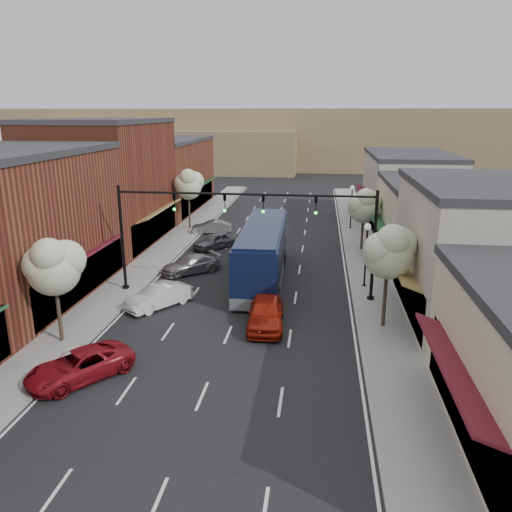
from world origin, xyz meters
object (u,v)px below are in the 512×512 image
(lamp_post_near, at_px, (367,245))
(red_hatchback, at_px, (266,312))
(tree_right_far, at_px, (364,205))
(parked_car_e, at_px, (212,227))
(signal_mast_left, at_px, (157,223))
(tree_right_near, at_px, (389,250))
(parked_car_d, at_px, (214,241))
(tree_left_far, at_px, (189,184))
(coach_bus, at_px, (263,252))
(signal_mast_right, at_px, (335,228))
(parked_car_b, at_px, (159,296))
(lamp_post_far, at_px, (352,200))
(tree_left_near, at_px, (54,265))
(parked_car_c, at_px, (191,264))
(parked_car_a, at_px, (80,366))

(lamp_post_near, relative_size, red_hatchback, 0.92)
(tree_right_far, distance_m, parked_car_e, 15.19)
(signal_mast_left, relative_size, tree_right_far, 1.51)
(tree_right_near, xyz_separation_m, parked_car_d, (-12.68, 15.06, -3.77))
(tree_left_far, bearing_deg, tree_right_far, -19.87)
(tree_right_near, relative_size, red_hatchback, 1.24)
(lamp_post_near, bearing_deg, coach_bus, 173.52)
(signal_mast_right, bearing_deg, parked_car_b, -165.91)
(lamp_post_far, relative_size, parked_car_d, 1.11)
(tree_left_far, relative_size, lamp_post_far, 1.38)
(tree_left_far, bearing_deg, tree_left_near, -90.00)
(signal_mast_left, relative_size, tree_left_near, 1.44)
(coach_bus, relative_size, parked_car_b, 3.05)
(tree_right_near, relative_size, tree_right_far, 1.10)
(tree_right_near, bearing_deg, parked_car_c, 147.69)
(signal_mast_left, distance_m, parked_car_a, 11.98)
(tree_left_far, xyz_separation_m, parked_car_b, (3.39, -20.58, -3.91))
(tree_left_near, relative_size, parked_car_c, 1.28)
(parked_car_a, bearing_deg, tree_right_far, 96.72)
(signal_mast_left, height_order, lamp_post_near, signal_mast_left)
(tree_left_far, bearing_deg, parked_car_c, -75.27)
(signal_mast_right, distance_m, tree_left_near, 16.05)
(parked_car_b, distance_m, parked_car_c, 6.79)
(signal_mast_right, height_order, tree_left_far, signal_mast_right)
(lamp_post_far, relative_size, coach_bus, 0.34)
(tree_right_far, distance_m, lamp_post_far, 8.13)
(tree_left_far, relative_size, parked_car_b, 1.45)
(signal_mast_left, xyz_separation_m, parked_car_a, (-0.07, -11.30, -3.97))
(lamp_post_near, distance_m, parked_car_d, 15.00)
(tree_left_near, bearing_deg, parked_car_a, -51.66)
(parked_car_b, bearing_deg, tree_left_far, 135.64)
(signal_mast_left, height_order, parked_car_a, signal_mast_left)
(red_hatchback, bearing_deg, parked_car_d, 107.99)
(tree_right_near, bearing_deg, red_hatchback, -175.12)
(signal_mast_right, distance_m, lamp_post_near, 3.69)
(signal_mast_right, height_order, parked_car_e, signal_mast_right)
(tree_right_near, height_order, parked_car_c, tree_right_near)
(tree_left_far, bearing_deg, parked_car_a, -84.98)
(parked_car_a, relative_size, parked_car_b, 1.11)
(tree_right_near, relative_size, parked_car_d, 1.49)
(red_hatchback, distance_m, parked_car_c, 10.91)
(tree_right_far, xyz_separation_m, parked_car_a, (-14.03, -23.25, -3.34))
(lamp_post_near, bearing_deg, parked_car_a, -134.34)
(tree_left_near, distance_m, parked_car_a, 5.46)
(lamp_post_far, height_order, parked_car_e, lamp_post_far)
(tree_left_near, bearing_deg, red_hatchback, 18.79)
(parked_car_c, xyz_separation_m, parked_car_e, (-1.11, 12.39, -0.02))
(tree_right_near, xyz_separation_m, tree_right_far, (0.00, 16.00, -0.46))
(parked_car_a, bearing_deg, tree_right_near, 65.15)
(tree_left_near, xyz_separation_m, parked_car_a, (2.57, -3.25, -3.57))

